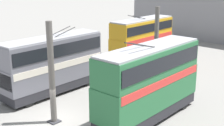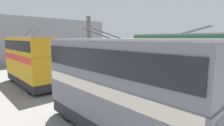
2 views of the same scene
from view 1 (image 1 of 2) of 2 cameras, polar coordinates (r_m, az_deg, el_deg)
The scene contains 9 objects.
ground_plane at distance 23.10m, azimuth -9.71°, elevation -10.23°, with size 240.00×240.00×0.00m, color gray.
support_column_near at distance 21.57m, azimuth -10.98°, elevation -2.25°, with size 0.76×0.76×7.19m.
support_column_far at distance 30.52m, azimuth 8.07°, elevation 3.27°, with size 0.76×0.76×7.19m.
bus_left_near at distance 21.97m, azimuth 6.86°, elevation -2.86°, with size 9.36×2.54×5.99m.
bus_right_mid at distance 27.44m, azimuth -10.75°, elevation 0.30°, with size 9.52×2.54×5.60m.
bus_right_far at distance 36.53m, azimuth 5.58°, elevation 4.60°, with size 9.02×2.54×5.79m.
person_by_left_row at distance 21.90m, azimuth -1.83°, elevation -8.81°, with size 0.43×0.48×1.75m.
person_aisle_midway at distance 24.75m, azimuth -1.60°, elevation -5.85°, with size 0.31×0.46×1.71m.
oil_drum at distance 33.00m, azimuth 4.79°, elevation -1.13°, with size 0.62×0.62×0.85m.
Camera 1 is at (-12.66, -16.46, 10.12)m, focal length 50.00 mm.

